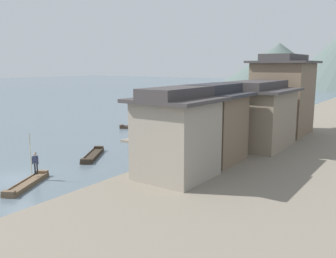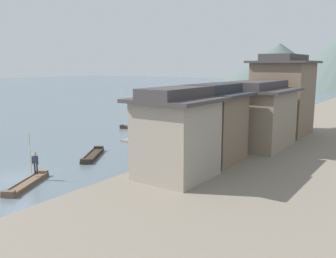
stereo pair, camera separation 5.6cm
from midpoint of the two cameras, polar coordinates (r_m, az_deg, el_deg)
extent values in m
plane|color=slate|center=(29.10, -22.48, -7.27)|extent=(400.00, 400.00, 0.00)
cube|color=slate|center=(46.05, 24.61, -0.84)|extent=(18.00, 110.00, 0.67)
cube|color=brown|center=(27.27, -21.19, -8.07)|extent=(3.08, 4.75, 0.23)
cube|color=brown|center=(25.34, -23.71, -9.10)|extent=(0.91, 0.71, 0.21)
cube|color=brown|center=(29.14, -19.08, -6.34)|extent=(0.91, 0.71, 0.21)
cube|color=brown|center=(27.03, -20.42, -7.84)|extent=(2.09, 3.92, 0.08)
cube|color=brown|center=(27.43, -22.00, -7.68)|extent=(2.09, 3.92, 0.08)
cube|color=black|center=(28.27, -19.77, -6.61)|extent=(0.19, 0.24, 0.05)
cylinder|color=#232328|center=(28.19, -19.78, -5.78)|extent=(0.11, 0.11, 0.78)
cube|color=black|center=(28.36, -20.09, -6.58)|extent=(0.19, 0.24, 0.05)
cylinder|color=#232328|center=(28.28, -20.10, -5.75)|extent=(0.11, 0.11, 0.78)
cube|color=#2D334C|center=(28.07, -20.02, -4.49)|extent=(0.38, 0.32, 0.52)
cylinder|color=#2D334C|center=(27.94, -19.70, -4.68)|extent=(0.08, 0.08, 0.56)
cylinder|color=#2D334C|center=(28.14, -20.45, -4.63)|extent=(0.08, 0.08, 0.56)
sphere|color=tan|center=(27.98, -20.07, -3.69)|extent=(0.20, 0.20, 0.20)
sphere|color=black|center=(27.98, -20.06, -3.65)|extent=(0.18, 0.18, 0.18)
cylinder|color=tan|center=(28.03, -20.71, -3.61)|extent=(0.04, 0.04, 3.00)
cube|color=#33281E|center=(53.67, 3.68, 1.24)|extent=(5.58, 3.07, 0.24)
cube|color=#33281E|center=(54.07, 0.86, 1.57)|extent=(0.65, 0.90, 0.22)
cube|color=#33281E|center=(53.32, 6.55, 1.39)|extent=(0.65, 0.90, 0.22)
cube|color=#33281E|center=(53.24, 3.62, 1.34)|extent=(4.80, 2.11, 0.08)
cube|color=#33281E|center=(54.05, 3.75, 1.47)|extent=(4.80, 2.11, 0.08)
ellipsoid|color=brown|center=(53.62, 3.69, 1.61)|extent=(1.38, 1.20, 0.45)
cube|color=#33281E|center=(33.87, -11.67, -4.12)|extent=(3.60, 4.87, 0.25)
cube|color=#33281E|center=(36.11, -10.76, -2.83)|extent=(0.92, 0.77, 0.22)
cube|color=#33281E|center=(31.53, -12.75, -4.78)|extent=(0.92, 0.77, 0.22)
cube|color=#33281E|center=(33.94, -12.41, -3.84)|extent=(2.58, 3.97, 0.08)
cube|color=#33281E|center=(33.72, -10.95, -3.87)|extent=(2.58, 3.97, 0.08)
cube|color=#423328|center=(48.02, -4.21, 0.20)|extent=(5.30, 3.45, 0.24)
cube|color=#423328|center=(47.57, -1.10, 0.41)|extent=(0.70, 0.88, 0.22)
cube|color=#423328|center=(48.52, -7.26, 0.52)|extent=(0.70, 0.88, 0.22)
cube|color=#423328|center=(48.38, -4.12, 0.47)|extent=(4.47, 2.50, 0.08)
cube|color=#423328|center=(47.59, -4.30, 0.31)|extent=(4.47, 2.50, 0.08)
cube|color=brown|center=(33.13, -1.77, -4.23)|extent=(1.76, 4.93, 0.25)
cube|color=brown|center=(35.05, -0.07, -3.03)|extent=(0.92, 0.50, 0.22)
cube|color=brown|center=(31.14, -3.68, -4.73)|extent=(0.92, 0.50, 0.22)
cube|color=brown|center=(33.29, -2.45, -3.87)|extent=(0.80, 4.29, 0.08)
cube|color=brown|center=(32.90, -1.08, -4.03)|extent=(0.80, 4.29, 0.08)
ellipsoid|color=#4C6B42|center=(33.04, -1.77, -3.62)|extent=(1.06, 1.35, 0.48)
cube|color=#423328|center=(69.53, 19.35, 2.70)|extent=(1.09, 4.02, 0.25)
cube|color=#423328|center=(71.29, 19.69, 3.04)|extent=(0.81, 0.40, 0.23)
cube|color=#423328|center=(67.72, 19.02, 2.75)|extent=(0.81, 0.40, 0.23)
cube|color=#423328|center=(69.60, 19.04, 2.87)|extent=(0.27, 3.48, 0.08)
cube|color=#423328|center=(69.43, 19.68, 2.81)|extent=(0.27, 3.48, 0.08)
ellipsoid|color=#4C6B42|center=(69.49, 19.36, 2.98)|extent=(0.85, 1.14, 0.43)
cube|color=gray|center=(24.61, 1.37, -1.70)|extent=(4.33, 4.92, 5.20)
cube|color=gray|center=(26.05, -3.24, -1.06)|extent=(0.70, 4.92, 0.16)
cube|color=#3D3838|center=(24.20, 1.39, 4.61)|extent=(5.23, 5.82, 0.24)
cube|color=#3D3838|center=(24.16, 1.40, 5.72)|extent=(2.60, 5.82, 0.70)
cube|color=#75604C|center=(29.17, 7.05, 0.07)|extent=(4.16, 4.58, 5.20)
cube|color=brown|center=(30.36, 3.00, 0.52)|extent=(0.70, 4.58, 0.16)
cube|color=#2D2D33|center=(28.83, 7.17, 5.40)|extent=(5.06, 5.48, 0.24)
cube|color=#2D2D33|center=(28.79, 7.19, 6.33)|extent=(2.50, 5.48, 0.70)
cube|color=gray|center=(35.30, 13.61, 1.58)|extent=(5.67, 6.93, 5.20)
cube|color=#6E6151|center=(36.56, 8.96, 2.02)|extent=(0.70, 6.93, 0.16)
cube|color=#3D3838|center=(35.02, 13.79, 5.99)|extent=(6.57, 7.83, 0.24)
cube|color=#3D3838|center=(34.99, 13.82, 6.76)|extent=(3.40, 7.83, 0.70)
cube|color=#75604C|center=(42.68, 17.53, 4.57)|extent=(5.50, 6.35, 7.80)
cube|color=brown|center=(43.84, 13.58, 3.17)|extent=(0.70, 6.35, 0.16)
cube|color=brown|center=(43.62, 13.72, 6.57)|extent=(0.70, 6.35, 0.16)
cube|color=#3D3838|center=(42.52, 17.82, 9.96)|extent=(6.40, 7.25, 0.24)
cube|color=#3D3838|center=(42.53, 17.85, 10.60)|extent=(3.30, 7.25, 0.70)
cone|color=#4C5B56|center=(148.96, 17.01, 9.58)|extent=(46.95, 46.95, 16.66)
camera|label=1|loc=(0.03, -89.96, 0.01)|focal=38.89mm
camera|label=2|loc=(0.03, 90.04, -0.01)|focal=38.89mm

